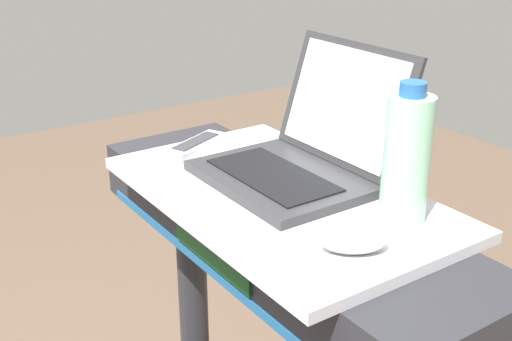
% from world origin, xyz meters
% --- Properties ---
extents(desk_board, '(0.65, 0.39, 0.02)m').
position_xyz_m(desk_board, '(0.00, 0.70, 1.13)').
color(desk_board, silver).
rests_on(desk_board, treadmill_base).
extents(laptop, '(0.31, 0.30, 0.24)m').
position_xyz_m(laptop, '(-0.03, 0.77, 1.19)').
color(laptop, '#2D2D30').
rests_on(laptop, desk_board).
extents(computer_mouse, '(0.10, 0.12, 0.03)m').
position_xyz_m(computer_mouse, '(0.24, 0.66, 1.16)').
color(computer_mouse, '#B2B2B7').
rests_on(computer_mouse, desk_board).
extents(water_bottle, '(0.07, 0.07, 0.23)m').
position_xyz_m(water_bottle, '(0.20, 0.80, 1.25)').
color(water_bottle, '#9EDBB2').
rests_on(water_bottle, desk_board).
extents(tv_remote, '(0.11, 0.16, 0.02)m').
position_xyz_m(tv_remote, '(-0.26, 0.68, 1.16)').
color(tv_remote, silver).
rests_on(tv_remote, desk_board).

